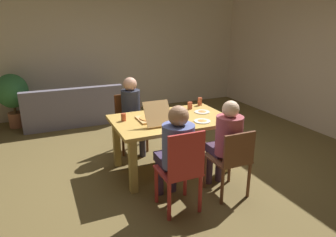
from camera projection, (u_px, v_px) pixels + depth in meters
ground_plane at (171, 168)px, 4.39m from camera, size 20.00×20.00×0.00m
back_wall at (111, 49)px, 6.84m from camera, size 6.56×0.12×2.89m
side_wall_right at (298, 52)px, 6.05m from camera, size 0.12×5.68×2.89m
dining_table at (171, 126)px, 4.18m from camera, size 1.60×1.03×0.77m
chair_0 at (232, 159)px, 3.55m from camera, size 0.43×0.46×0.87m
person_0 at (226, 139)px, 3.60m from camera, size 0.32×0.49×1.19m
chair_1 at (182, 169)px, 3.23m from camera, size 0.44×0.43×0.98m
person_1 at (176, 148)px, 3.30m from camera, size 0.35×0.56×1.22m
chair_2 at (130, 119)px, 4.92m from camera, size 0.46×0.40×0.92m
person_2 at (132, 109)px, 4.73m from camera, size 0.30×0.50×1.22m
pizza_box_0 at (152, 117)px, 4.03m from camera, size 0.35×0.54×0.31m
plate_0 at (202, 112)px, 4.41m from camera, size 0.23×0.23×0.03m
plate_1 at (202, 121)px, 4.01m from camera, size 0.22×0.22×0.03m
plate_2 at (176, 114)px, 4.32m from camera, size 0.23×0.23×0.03m
plate_3 at (180, 123)px, 3.92m from camera, size 0.21×0.21×0.01m
drinking_glass_0 at (190, 106)px, 4.56m from camera, size 0.07×0.07×0.11m
drinking_glass_1 at (200, 101)px, 4.76m from camera, size 0.07×0.07×0.12m
drinking_glass_2 at (124, 117)px, 4.03m from camera, size 0.07×0.07×0.10m
drinking_glass_3 at (161, 107)px, 4.46m from camera, size 0.07×0.07×0.14m
couch at (73, 110)px, 6.20m from camera, size 1.94×0.77×0.80m
potted_plant at (12, 94)px, 5.87m from camera, size 0.61×0.61×1.08m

